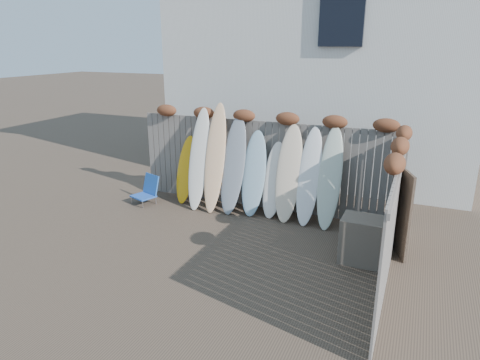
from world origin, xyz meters
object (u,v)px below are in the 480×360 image
at_px(lattice_panel, 400,210).
at_px(surfboard_0, 186,170).
at_px(beach_chair, 147,190).
at_px(wooden_crate, 361,240).

bearing_deg(lattice_panel, surfboard_0, 150.31).
xyz_separation_m(beach_chair, lattice_panel, (5.62, -0.27, 0.47)).
relative_size(beach_chair, surfboard_0, 0.41).
bearing_deg(wooden_crate, beach_chair, 169.34).
distance_m(beach_chair, lattice_panel, 5.64).
bearing_deg(surfboard_0, lattice_panel, -4.16).
distance_m(beach_chair, wooden_crate, 5.16).
height_order(beach_chair, wooden_crate, wooden_crate).
distance_m(wooden_crate, lattice_panel, 0.95).
bearing_deg(surfboard_0, beach_chair, -145.67).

